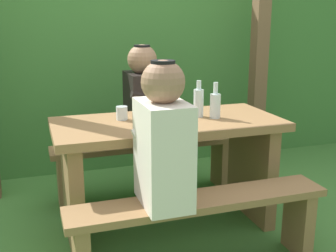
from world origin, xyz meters
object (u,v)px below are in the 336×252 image
object	(u,v)px
bottle_right	(215,105)
person_black_coat	(143,99)
picnic_table	(168,155)
drinking_glass	(122,113)
bench_near	(200,219)
bench_far	(146,157)
person_white_shirt	(163,140)
bottle_center	(162,103)
bottle_left	(199,102)

from	to	relation	value
bottle_right	person_black_coat	bearing A→B (deg)	119.70
picnic_table	drinking_glass	world-z (taller)	drinking_glass
bench_near	drinking_glass	xyz separation A→B (m)	(-0.27, 0.63, 0.45)
picnic_table	bottle_right	bearing A→B (deg)	-6.53
bench_far	drinking_glass	distance (m)	0.67
person_white_shirt	bottle_center	world-z (taller)	person_white_shirt
drinking_glass	bottle_left	world-z (taller)	bottle_left
person_white_shirt	picnic_table	bearing A→B (deg)	69.15
bottle_left	bench_far	bearing A→B (deg)	113.27
bench_far	person_white_shirt	world-z (taller)	person_white_shirt
picnic_table	drinking_glass	distance (m)	0.39
bench_far	person_black_coat	bearing A→B (deg)	-169.80
person_white_shirt	bottle_right	world-z (taller)	person_white_shirt
bottle_left	bottle_right	bearing A→B (deg)	-36.74
drinking_glass	person_black_coat	bearing A→B (deg)	59.53
bench_far	person_white_shirt	distance (m)	1.16
bottle_right	bench_near	bearing A→B (deg)	-121.33
bench_far	bottle_center	world-z (taller)	bottle_center
drinking_glass	bottle_center	size ratio (longest dim) A/B	0.37
bottle_center	bench_far	bearing A→B (deg)	89.44
bench_near	bottle_right	bearing A→B (deg)	58.67
person_white_shirt	bottle_left	xyz separation A→B (m)	(0.41, 0.55, 0.05)
bottle_center	person_black_coat	bearing A→B (deg)	91.92
person_black_coat	drinking_glass	distance (m)	0.49
bench_near	bottle_left	world-z (taller)	bottle_left
bottle_right	person_white_shirt	bearing A→B (deg)	-135.58
bench_near	person_black_coat	distance (m)	1.14
picnic_table	bottle_left	size ratio (longest dim) A/B	6.02
bottle_left	bottle_center	bearing A→B (deg)	162.33
bench_near	person_white_shirt	xyz separation A→B (m)	(-0.20, 0.00, 0.45)
person_white_shirt	drinking_glass	bearing A→B (deg)	96.02
person_white_shirt	bottle_center	bearing A→B (deg)	72.60
picnic_table	bottle_left	world-z (taller)	bottle_left
bench_near	bottle_left	bearing A→B (deg)	69.01
person_black_coat	bottle_right	xyz separation A→B (m)	(0.32, -0.56, 0.04)
person_white_shirt	bench_near	bearing A→B (deg)	-0.95
bottle_left	bottle_right	distance (m)	0.11
bottle_right	bottle_center	distance (m)	0.33
person_black_coat	bottle_center	size ratio (longest dim) A/B	3.21
picnic_table	person_black_coat	size ratio (longest dim) A/B	1.95
bench_far	drinking_glass	xyz separation A→B (m)	(-0.27, -0.42, 0.45)
bench_far	bottle_left	size ratio (longest dim) A/B	6.02
person_white_shirt	drinking_glass	world-z (taller)	person_white_shirt
bottle_right	drinking_glass	bearing A→B (deg)	166.30
bottle_center	drinking_glass	bearing A→B (deg)	179.09
bench_near	bench_far	world-z (taller)	same
person_black_coat	picnic_table	bearing A→B (deg)	-87.99
bench_near	bottle_center	world-z (taller)	bottle_center
drinking_glass	bottle_left	distance (m)	0.49
drinking_glass	bottle_right	size ratio (longest dim) A/B	0.37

